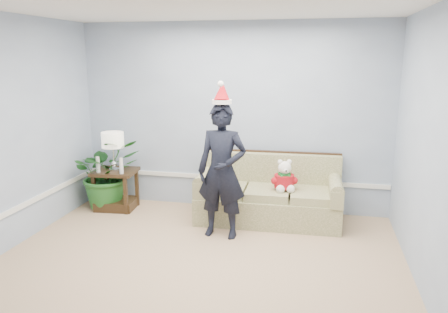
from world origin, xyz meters
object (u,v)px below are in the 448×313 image
houseplant (107,173)px  teddy_bear (284,179)px  table_lamp (113,141)px  man (222,171)px  sofa (269,197)px  side_table (116,194)px

houseplant → teddy_bear: houseplant is taller
table_lamp → teddy_bear: size_ratio=1.33×
man → teddy_bear: bearing=41.0°
sofa → houseplant: 2.41m
sofa → side_table: 2.26m
table_lamp → sofa: bearing=1.8°
teddy_bear → side_table: bearing=162.5°
side_table → table_lamp: table_lamp is taller
sofa → table_lamp: bearing=-179.7°
side_table → houseplant: houseplant is taller
table_lamp → man: size_ratio=0.34×
side_table → teddy_bear: bearing=-2.2°
sofa → side_table: sofa is taller
man → teddy_bear: (0.72, 0.55, -0.21)m
side_table → sofa: bearing=1.1°
sofa → table_lamp: (-2.25, -0.07, 0.70)m
side_table → houseplant: 0.33m
side_table → table_lamp: (0.01, -0.03, 0.79)m
teddy_bear → houseplant: bearing=161.8°
sofa → table_lamp: size_ratio=3.46×
table_lamp → man: (1.74, -0.61, -0.18)m
man → houseplant: bearing=164.3°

